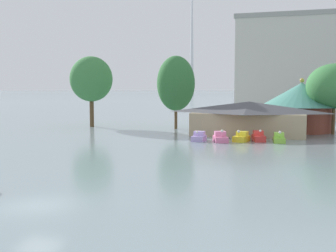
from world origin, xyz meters
name	(u,v)px	position (x,y,z in m)	size (l,w,h in m)	color
ground_plane	(38,206)	(0.00, 0.00, 0.00)	(2000.00, 2000.00, 0.00)	gray
pedal_boat_lavender	(199,137)	(2.36, 32.17, 0.49)	(1.60, 2.47, 1.40)	#B299D8
pedal_boat_pink	(220,138)	(5.15, 32.17, 0.52)	(2.47, 3.33, 1.67)	pink
pedal_boat_yellow	(241,137)	(7.71, 33.03, 0.52)	(2.09, 2.72, 1.57)	yellow
pedal_boat_red	(258,137)	(9.76, 34.09, 0.54)	(2.09, 3.03, 1.59)	red
pedal_boat_lime	(279,139)	(12.34, 33.50, 0.50)	(1.69, 2.56, 1.56)	#8CCC3F
boathouse	(249,118)	(7.76, 40.62, 2.56)	(17.06, 8.67, 4.87)	tan
green_roof_pavilion	(301,103)	(15.07, 48.18, 4.40)	(12.77, 12.77, 8.34)	brown
shoreline_tree_tall_left	(91,79)	(-20.08, 46.16, 8.33)	(7.43, 7.43, 12.30)	brown
shoreline_tree_mid	(176,83)	(-4.86, 46.69, 7.56)	(6.30, 6.30, 12.11)	brown
shoreline_tree_right	(335,86)	(19.58, 45.32, 7.08)	(8.04, 8.04, 10.38)	brown
background_building_block	(316,67)	(18.19, 77.90, 11.34)	(34.34, 13.19, 22.65)	beige
distant_broadcast_tower	(192,19)	(-78.31, 359.72, 69.49)	(5.41, 5.41, 162.62)	silver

